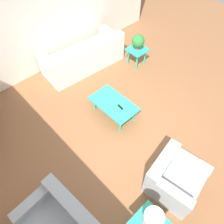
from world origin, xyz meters
TOP-DOWN VIEW (x-y plane):
  - ground_plane at (0.00, 0.00)m, footprint 14.00×14.00m
  - wall_right at (3.06, 0.00)m, footprint 0.12×7.20m
  - sofa at (2.30, -0.58)m, footprint 1.04×2.24m
  - armchair at (-1.41, 0.41)m, footprint 0.93×0.95m
  - coffee_table at (0.52, 0.02)m, footprint 1.05×0.61m
  - side_table_plant at (1.41, -1.71)m, footprint 0.48×0.48m
  - potted_plant at (1.41, -1.71)m, footprint 0.33×0.33m
  - table_lamp at (-1.61, 1.31)m, footprint 0.28×0.28m
  - remote_control at (0.33, -0.01)m, footprint 0.16×0.06m

SIDE VIEW (x-z plane):
  - ground_plane at x=0.00m, z-range 0.00..0.00m
  - armchair at x=-1.41m, z-range -0.06..0.67m
  - sofa at x=2.30m, z-range -0.10..0.71m
  - coffee_table at x=0.52m, z-range 0.15..0.53m
  - remote_control at x=0.33m, z-range 0.38..0.40m
  - side_table_plant at x=1.41m, z-range 0.17..0.66m
  - potted_plant at x=1.41m, z-range 0.53..0.94m
  - table_lamp at x=-1.61m, z-range 0.57..1.00m
  - wall_right at x=3.06m, z-range 0.00..2.70m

